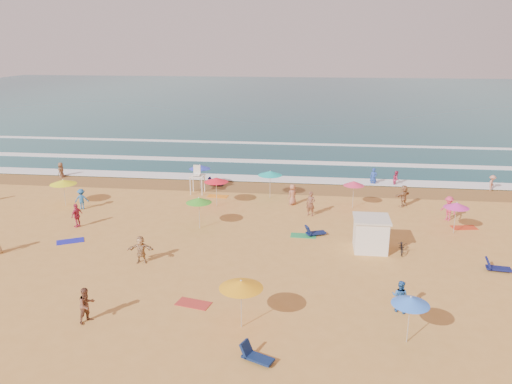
# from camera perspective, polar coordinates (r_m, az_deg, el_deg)

# --- Properties ---
(ground) EXTENTS (220.00, 220.00, 0.00)m
(ground) POSITION_cam_1_polar(r_m,az_deg,el_deg) (32.73, 2.03, -5.66)
(ground) COLOR gold
(ground) RESTS_ON ground
(ocean) EXTENTS (220.00, 140.00, 0.18)m
(ocean) POSITION_cam_1_polar(r_m,az_deg,el_deg) (114.84, 5.78, 10.52)
(ocean) COLOR #0C4756
(ocean) RESTS_ON ground
(wet_sand) EXTENTS (220.00, 220.00, 0.00)m
(wet_sand) POSITION_cam_1_polar(r_m,az_deg,el_deg) (44.51, 3.44, 0.48)
(wet_sand) COLOR olive
(wet_sand) RESTS_ON ground
(surf_foam) EXTENTS (200.00, 18.70, 0.05)m
(surf_foam) POSITION_cam_1_polar(r_m,az_deg,el_deg) (52.99, 4.06, 3.25)
(surf_foam) COLOR white
(surf_foam) RESTS_ON ground
(cabana) EXTENTS (2.00, 2.00, 2.00)m
(cabana) POSITION_cam_1_polar(r_m,az_deg,el_deg) (31.92, 12.97, -4.77)
(cabana) COLOR white
(cabana) RESTS_ON ground
(cabana_roof) EXTENTS (2.20, 2.20, 0.12)m
(cabana_roof) POSITION_cam_1_polar(r_m,az_deg,el_deg) (31.56, 13.09, -2.98)
(cabana_roof) COLOR silver
(cabana_roof) RESTS_ON cabana
(bicycle) EXTENTS (0.70, 1.59, 0.81)m
(bicycle) POSITION_cam_1_polar(r_m,az_deg,el_deg) (32.14, 16.33, -6.04)
(bicycle) COLOR black
(bicycle) RESTS_ON ground
(lifeguard_stand) EXTENTS (1.20, 1.20, 2.10)m
(lifeguard_stand) POSITION_cam_1_polar(r_m,az_deg,el_deg) (42.84, -6.71, 1.20)
(lifeguard_stand) COLOR white
(lifeguard_stand) RESTS_ON ground
(beach_umbrellas) EXTENTS (57.79, 29.60, 0.75)m
(beach_umbrellas) POSITION_cam_1_polar(r_m,az_deg,el_deg) (33.17, -1.09, -1.50)
(beach_umbrellas) COLOR green
(beach_umbrellas) RESTS_ON ground
(loungers) EXTENTS (46.51, 26.13, 0.34)m
(loungers) POSITION_cam_1_polar(r_m,az_deg,el_deg) (30.52, 9.34, -7.28)
(loungers) COLOR #0E1C46
(loungers) RESTS_ON ground
(towels) EXTENTS (46.35, 24.95, 0.03)m
(towels) POSITION_cam_1_polar(r_m,az_deg,el_deg) (29.36, 4.64, -8.43)
(towels) COLOR #AD1539
(towels) RESTS_ON ground
(beachgoers) EXTENTS (42.90, 26.22, 2.10)m
(beachgoers) POSITION_cam_1_polar(r_m,az_deg,el_deg) (36.28, 2.39, -2.05)
(beachgoers) COLOR blue
(beachgoers) RESTS_ON ground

